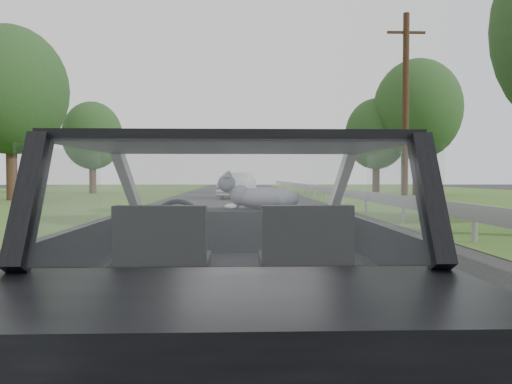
{
  "coord_description": "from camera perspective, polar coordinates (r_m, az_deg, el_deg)",
  "views": [
    {
      "loc": [
        0.03,
        -3.11,
        1.25
      ],
      "look_at": [
        0.15,
        0.51,
        1.13
      ],
      "focal_mm": 35.0,
      "sensor_mm": 36.0,
      "label": 1
    }
  ],
  "objects": [
    {
      "name": "utility_pole",
      "position": [
        22.49,
        16.72,
        9.0
      ],
      "size": [
        0.3,
        0.3,
        8.17
      ],
      "primitive_type": "cylinder",
      "rotation": [
        0.0,
        0.0,
        0.12
      ],
      "color": "#53341E",
      "rests_on": "ground"
    },
    {
      "name": "dashboard",
      "position": [
        3.75,
        -2.36,
        -4.28
      ],
      "size": [
        1.58,
        0.45,
        0.3
      ],
      "primitive_type": "cube",
      "color": "black",
      "rests_on": "subject_car"
    },
    {
      "name": "subject_car",
      "position": [
        3.15,
        -2.44,
        -7.76
      ],
      "size": [
        1.8,
        4.0,
        1.45
      ],
      "primitive_type": "cube",
      "color": "black",
      "rests_on": "ground"
    },
    {
      "name": "cat",
      "position": [
        3.72,
        1.04,
        -0.55
      ],
      "size": [
        0.67,
        0.32,
        0.29
      ],
      "primitive_type": "ellipsoid",
      "rotation": [
        0.0,
        0.0,
        -0.19
      ],
      "color": "gray",
      "rests_on": "dashboard"
    },
    {
      "name": "driver_seat",
      "position": [
        2.87,
        -10.54,
        -5.59
      ],
      "size": [
        0.5,
        0.72,
        0.42
      ],
      "primitive_type": "cube",
      "color": "black",
      "rests_on": "subject_car"
    },
    {
      "name": "passenger_seat",
      "position": [
        2.87,
        5.56,
        -5.59
      ],
      "size": [
        0.5,
        0.72,
        0.42
      ],
      "primitive_type": "cube",
      "color": "black",
      "rests_on": "subject_car"
    },
    {
      "name": "ground",
      "position": [
        3.35,
        -2.42,
        -20.08
      ],
      "size": [
        140.0,
        140.0,
        0.0
      ],
      "primitive_type": "plane",
      "color": "#373737",
      "rests_on": "ground"
    },
    {
      "name": "tree_3",
      "position": [
        34.31,
        17.95,
        6.84
      ],
      "size": [
        7.2,
        7.2,
        8.59
      ],
      "primitive_type": null,
      "rotation": [
        0.0,
        0.0,
        -0.33
      ],
      "color": "#204019",
      "rests_on": "ground"
    },
    {
      "name": "tree_2",
      "position": [
        34.61,
        13.58,
        4.92
      ],
      "size": [
        5.25,
        5.25,
        6.28
      ],
      "primitive_type": null,
      "rotation": [
        0.0,
        0.0,
        -0.33
      ],
      "color": "#204019",
      "rests_on": "ground"
    },
    {
      "name": "tree_5",
      "position": [
        28.67,
        -26.22,
        7.83
      ],
      "size": [
        7.22,
        7.22,
        8.67
      ],
      "primitive_type": null,
      "rotation": [
        0.0,
        0.0,
        -0.32
      ],
      "color": "#204019",
      "rests_on": "ground"
    },
    {
      "name": "guardrail",
      "position": [
        13.8,
        16.09,
        -1.01
      ],
      "size": [
        0.05,
        90.0,
        0.32
      ],
      "primitive_type": "cube",
      "color": "#A6A7A9",
      "rests_on": "ground"
    },
    {
      "name": "highway_sign",
      "position": [
        22.59,
        16.33,
        1.57
      ],
      "size": [
        0.42,
        0.91,
        2.35
      ],
      "primitive_type": "cube",
      "rotation": [
        0.0,
        0.0,
        -0.36
      ],
      "color": "#185321",
      "rests_on": "ground"
    },
    {
      "name": "tree_6",
      "position": [
        37.3,
        -18.18,
        4.69
      ],
      "size": [
        5.36,
        5.36,
        6.33
      ],
      "primitive_type": null,
      "rotation": [
        0.0,
        0.0,
        0.35
      ],
      "color": "#204019",
      "rests_on": "ground"
    },
    {
      "name": "steering_wheel",
      "position": [
        3.48,
        -9.01,
        -3.63
      ],
      "size": [
        0.36,
        0.36,
        0.04
      ],
      "primitive_type": "torus",
      "color": "black",
      "rests_on": "dashboard"
    },
    {
      "name": "other_car",
      "position": [
        28.02,
        -2.12,
        0.77
      ],
      "size": [
        2.44,
        4.64,
        1.45
      ],
      "primitive_type": "imported",
      "rotation": [
        0.0,
        0.0,
        -0.16
      ],
      "color": "silver",
      "rests_on": "ground"
    }
  ]
}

